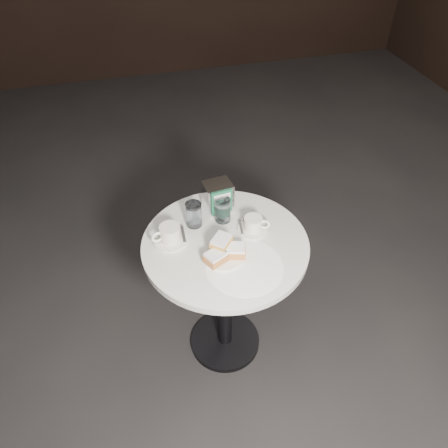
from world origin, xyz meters
TOP-DOWN VIEW (x-y plane):
  - ground at (0.00, 0.00)m, footprint 7.00×7.00m
  - cafe_table at (0.00, 0.00)m, footprint 0.70×0.70m
  - sugar_spill at (0.04, -0.15)m, footprint 0.34×0.34m
  - beignet_plate at (-0.03, -0.08)m, footprint 0.19×0.19m
  - coffee_cup_left at (-0.22, 0.07)m, footprint 0.18×0.18m
  - coffee_cup_right at (0.13, 0.04)m, footprint 0.17×0.17m
  - water_glass_left at (-0.10, 0.14)m, footprint 0.08×0.08m
  - water_glass_right at (0.03, 0.14)m, footprint 0.08×0.08m
  - napkin_dispenser at (0.02, 0.22)m, footprint 0.13×0.11m

SIDE VIEW (x-z plane):
  - ground at x=0.00m, z-range 0.00..0.00m
  - cafe_table at x=0.00m, z-range 0.17..0.92m
  - sugar_spill at x=0.04m, z-range 0.74..0.75m
  - coffee_cup_right at x=0.13m, z-range 0.74..0.81m
  - beignet_plate at x=-0.03m, z-range 0.73..0.82m
  - coffee_cup_left at x=-0.22m, z-range 0.74..0.82m
  - water_glass_right at x=0.03m, z-range 0.74..0.86m
  - water_glass_left at x=-0.10m, z-range 0.74..0.86m
  - napkin_dispenser at x=0.02m, z-range 0.75..0.89m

